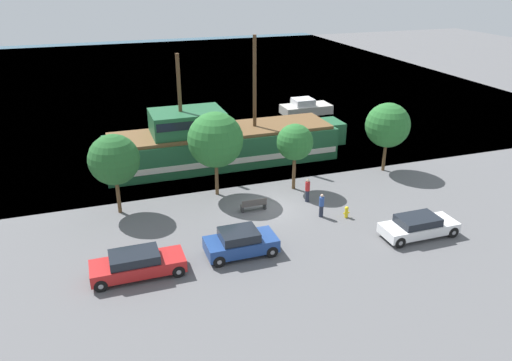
{
  "coord_description": "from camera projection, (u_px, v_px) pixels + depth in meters",
  "views": [
    {
      "loc": [
        -10.62,
        -27.6,
        14.77
      ],
      "look_at": [
        -0.44,
        2.0,
        1.2
      ],
      "focal_mm": 35.0,
      "sensor_mm": 36.0,
      "label": 1
    }
  ],
  "objects": [
    {
      "name": "pedestrian_walking_far",
      "position": [
        307.0,
        190.0,
        33.52
      ],
      "size": [
        0.32,
        0.32,
        1.66
      ],
      "color": "#232838",
      "rests_on": "ground_plane"
    },
    {
      "name": "parked_car_curb_mid",
      "position": [
        241.0,
        242.0,
        27.41
      ],
      "size": [
        3.94,
        1.95,
        1.48
      ],
      "color": "navy",
      "rests_on": "ground_plane"
    },
    {
      "name": "moored_boat_dockside",
      "position": [
        306.0,
        108.0,
        53.66
      ],
      "size": [
        5.29,
        2.51,
        1.65
      ],
      "color": "#B7B2A8",
      "rests_on": "water_surface"
    },
    {
      "name": "water_surface",
      "position": [
        163.0,
        77.0,
        71.16
      ],
      "size": [
        80.0,
        80.0,
        0.0
      ],
      "primitive_type": "plane",
      "color": "#33566B",
      "rests_on": "ground"
    },
    {
      "name": "parked_car_curb_front",
      "position": [
        418.0,
        226.0,
        29.29
      ],
      "size": [
        4.58,
        1.84,
        1.29
      ],
      "color": "white",
      "rests_on": "ground_plane"
    },
    {
      "name": "tree_row_midwest",
      "position": [
        295.0,
        142.0,
        34.42
      ],
      "size": [
        2.55,
        2.55,
        4.79
      ],
      "color": "brown",
      "rests_on": "ground_plane"
    },
    {
      "name": "parked_car_curb_rear",
      "position": [
        137.0,
        264.0,
        25.52
      ],
      "size": [
        4.77,
        1.84,
        1.37
      ],
      "color": "#B21E1E",
      "rests_on": "ground_plane"
    },
    {
      "name": "bench_promenade_east",
      "position": [
        254.0,
        205.0,
        32.4
      ],
      "size": [
        1.68,
        0.45,
        0.85
      ],
      "color": "#4C4742",
      "rests_on": "ground_plane"
    },
    {
      "name": "fire_hydrant",
      "position": [
        346.0,
        212.0,
        31.56
      ],
      "size": [
        0.42,
        0.25,
        0.76
      ],
      "color": "yellow",
      "rests_on": "ground_plane"
    },
    {
      "name": "tree_row_east",
      "position": [
        114.0,
        160.0,
        30.94
      ],
      "size": [
        3.2,
        3.2,
        5.26
      ],
      "color": "brown",
      "rests_on": "ground_plane"
    },
    {
      "name": "pedestrian_walking_near",
      "position": [
        321.0,
        205.0,
        31.51
      ],
      "size": [
        0.32,
        0.32,
        1.57
      ],
      "color": "#232838",
      "rests_on": "ground_plane"
    },
    {
      "name": "tree_row_mideast",
      "position": [
        215.0,
        140.0,
        33.33
      ],
      "size": [
        3.76,
        3.76,
        5.9
      ],
      "color": "brown",
      "rests_on": "ground_plane"
    },
    {
      "name": "tree_row_west",
      "position": [
        388.0,
        125.0,
        37.56
      ],
      "size": [
        3.37,
        3.37,
        5.34
      ],
      "color": "brown",
      "rests_on": "ground_plane"
    },
    {
      "name": "pirate_ship",
      "position": [
        220.0,
        143.0,
        39.8
      ],
      "size": [
        19.6,
        4.66,
        9.95
      ],
      "color": "#1E5633",
      "rests_on": "water_surface"
    },
    {
      "name": "ground_plane",
      "position": [
        272.0,
        208.0,
        32.99
      ],
      "size": [
        160.0,
        160.0,
        0.0
      ],
      "primitive_type": "plane",
      "color": "#5B5B5E"
    }
  ]
}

